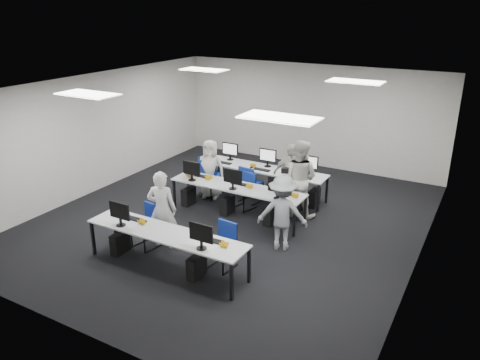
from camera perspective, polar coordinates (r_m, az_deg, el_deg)
The scene contains 23 objects.
room at distance 10.13m, azimuth -0.96°, elevation 2.92°, with size 9.00×9.02×3.00m.
ceiling_panels at distance 9.78m, azimuth -1.01°, elevation 11.24°, with size 5.20×4.60×0.02m.
desk_front at distance 8.61m, azimuth -9.04°, elevation -6.61°, with size 3.20×0.70×0.73m.
desk_mid at distance 10.57m, azimuth -0.39°, elevation -1.02°, with size 3.20×0.70×0.73m.
desk_back at distance 11.73m, azimuth 3.00°, elevation 1.19°, with size 3.20×0.70×0.73m.
equipment_front at distance 8.86m, azimuth -9.98°, elevation -8.21°, with size 2.51×0.41×1.19m.
equipment_mid at distance 10.77m, azimuth -1.32°, elevation -2.46°, with size 2.91×0.41×1.19m.
equipment_back at distance 11.78m, azimuth 3.84°, elevation -0.42°, with size 2.91×0.41×1.19m.
chair_0 at distance 9.60m, azimuth -11.32°, elevation -6.45°, with size 0.50×0.53×0.88m.
chair_1 at distance 8.72m, azimuth -2.21°, elevation -8.98°, with size 0.47×0.51×0.87m.
chair_2 at distance 11.78m, azimuth -4.26°, elevation -0.67°, with size 0.61×0.64×0.98m.
chair_3 at distance 11.12m, azimuth 0.51°, elevation -2.16°, with size 0.51×0.54×0.86m.
chair_4 at distance 10.80m, azimuth 6.27°, elevation -3.04°, with size 0.46×0.49×0.84m.
chair_5 at distance 11.96m, azimuth -3.58°, elevation -0.35°, with size 0.59×0.62×0.97m.
chair_6 at distance 11.51m, azimuth 1.32°, elevation -1.24°, with size 0.52×0.55×0.93m.
chair_7 at distance 11.04m, azimuth 6.18°, elevation -2.41°, with size 0.49×0.53×0.89m.
handbag at distance 11.13m, azimuth -6.20°, elevation 1.10°, with size 0.37×0.24×0.30m, color #9A7D4F.
student_0 at distance 9.33m, azimuth -9.48°, elevation -3.59°, with size 0.58×0.38×1.60m, color silver.
student_1 at distance 10.62m, azimuth 7.18°, elevation 0.21°, with size 0.88×0.68×1.81m, color silver.
student_2 at distance 11.65m, azimuth -3.62°, elevation 1.34°, with size 0.72×0.47×1.48m, color silver.
student_3 at distance 10.93m, azimuth 6.17°, elevation 0.34°, with size 0.95×0.40×1.62m, color silver.
photographer at distance 9.17m, azimuth 5.19°, elevation -4.03°, with size 0.99×0.57×1.54m, color slate.
dslr_camera at distance 9.03m, azimuth 5.51°, elevation 1.17°, with size 0.14×0.18×0.10m, color black.
Camera 1 is at (4.86, -8.33, 4.60)m, focal length 35.00 mm.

